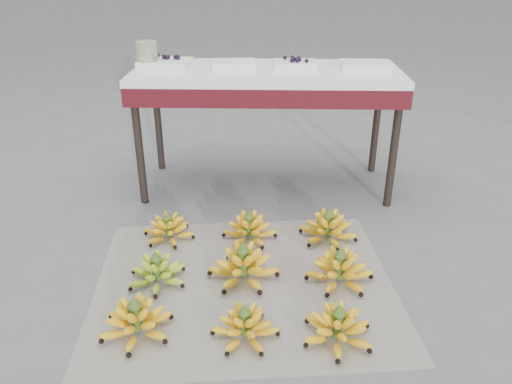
{
  "coord_description": "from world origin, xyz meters",
  "views": [
    {
      "loc": [
        0.14,
        -1.75,
        1.29
      ],
      "look_at": [
        0.08,
        0.27,
        0.3
      ],
      "focal_mm": 35.0,
      "sensor_mm": 36.0,
      "label": 1
    }
  ],
  "objects_px": {
    "bunch_front_center": "(245,326)",
    "bunch_back_right": "(328,228)",
    "tray_right": "(295,64)",
    "bunch_mid_left": "(157,272)",
    "newspaper_mat": "(244,284)",
    "bunch_mid_center": "(243,266)",
    "vendor_table": "(267,84)",
    "bunch_front_right": "(338,328)",
    "bunch_back_left": "(169,229)",
    "tray_left": "(234,64)",
    "glass_jar": "(147,55)",
    "bunch_back_center": "(249,229)",
    "bunch_mid_right": "(340,270)",
    "tray_far_left": "(165,63)",
    "tray_far_right": "(365,66)",
    "bunch_front_left": "(136,321)"
  },
  "relations": [
    {
      "from": "bunch_back_left",
      "to": "bunch_back_center",
      "type": "relative_size",
      "value": 0.98
    },
    {
      "from": "glass_jar",
      "to": "bunch_front_right",
      "type": "bearing_deg",
      "value": -55.13
    },
    {
      "from": "bunch_back_center",
      "to": "bunch_mid_left",
      "type": "bearing_deg",
      "value": -116.05
    },
    {
      "from": "newspaper_mat",
      "to": "bunch_mid_left",
      "type": "relative_size",
      "value": 4.25
    },
    {
      "from": "newspaper_mat",
      "to": "bunch_mid_right",
      "type": "relative_size",
      "value": 3.69
    },
    {
      "from": "bunch_front_right",
      "to": "bunch_front_left",
      "type": "bearing_deg",
      "value": 170.65
    },
    {
      "from": "bunch_front_center",
      "to": "bunch_back_right",
      "type": "bearing_deg",
      "value": 85.68
    },
    {
      "from": "bunch_front_center",
      "to": "bunch_mid_right",
      "type": "xyz_separation_m",
      "value": [
        0.38,
        0.35,
        0.01
      ]
    },
    {
      "from": "newspaper_mat",
      "to": "bunch_mid_left",
      "type": "distance_m",
      "value": 0.37
    },
    {
      "from": "tray_left",
      "to": "glass_jar",
      "type": "relative_size",
      "value": 1.72
    },
    {
      "from": "newspaper_mat",
      "to": "bunch_mid_right",
      "type": "xyz_separation_m",
      "value": [
        0.4,
        0.03,
        0.06
      ]
    },
    {
      "from": "bunch_front_right",
      "to": "tray_left",
      "type": "distance_m",
      "value": 1.57
    },
    {
      "from": "bunch_front_center",
      "to": "bunch_back_center",
      "type": "xyz_separation_m",
      "value": [
        -0.01,
        0.69,
        0.0
      ]
    },
    {
      "from": "bunch_front_center",
      "to": "vendor_table",
      "type": "height_order",
      "value": "vendor_table"
    },
    {
      "from": "bunch_front_left",
      "to": "vendor_table",
      "type": "relative_size",
      "value": 0.23
    },
    {
      "from": "bunch_back_left",
      "to": "vendor_table",
      "type": "height_order",
      "value": "vendor_table"
    },
    {
      "from": "glass_jar",
      "to": "tray_right",
      "type": "bearing_deg",
      "value": 2.85
    },
    {
      "from": "bunch_mid_left",
      "to": "tray_left",
      "type": "xyz_separation_m",
      "value": [
        0.27,
        1.03,
        0.66
      ]
    },
    {
      "from": "bunch_back_left",
      "to": "tray_left",
      "type": "relative_size",
      "value": 1.3
    },
    {
      "from": "bunch_mid_right",
      "to": "tray_far_left",
      "type": "height_order",
      "value": "tray_far_left"
    },
    {
      "from": "newspaper_mat",
      "to": "tray_far_left",
      "type": "bearing_deg",
      "value": 115.16
    },
    {
      "from": "bunch_front_center",
      "to": "vendor_table",
      "type": "xyz_separation_m",
      "value": [
        0.06,
        1.32,
        0.56
      ]
    },
    {
      "from": "bunch_mid_left",
      "to": "bunch_back_right",
      "type": "relative_size",
      "value": 0.8
    },
    {
      "from": "bunch_mid_right",
      "to": "tray_left",
      "type": "xyz_separation_m",
      "value": [
        -0.51,
        1.0,
        0.65
      ]
    },
    {
      "from": "tray_right",
      "to": "tray_far_right",
      "type": "xyz_separation_m",
      "value": [
        0.38,
        -0.04,
        0.0
      ]
    },
    {
      "from": "tray_left",
      "to": "tray_far_right",
      "type": "xyz_separation_m",
      "value": [
        0.71,
        -0.03,
        0.0
      ]
    },
    {
      "from": "bunch_back_right",
      "to": "bunch_front_left",
      "type": "bearing_deg",
      "value": -113.33
    },
    {
      "from": "newspaper_mat",
      "to": "bunch_front_center",
      "type": "relative_size",
      "value": 3.91
    },
    {
      "from": "bunch_front_left",
      "to": "bunch_back_left",
      "type": "relative_size",
      "value": 1.03
    },
    {
      "from": "bunch_front_center",
      "to": "bunch_back_right",
      "type": "distance_m",
      "value": 0.79
    },
    {
      "from": "newspaper_mat",
      "to": "bunch_mid_center",
      "type": "relative_size",
      "value": 4.11
    },
    {
      "from": "bunch_mid_left",
      "to": "glass_jar",
      "type": "bearing_deg",
      "value": 90.47
    },
    {
      "from": "bunch_mid_left",
      "to": "bunch_mid_center",
      "type": "height_order",
      "value": "bunch_mid_center"
    },
    {
      "from": "vendor_table",
      "to": "tray_far_left",
      "type": "relative_size",
      "value": 5.0
    },
    {
      "from": "bunch_mid_left",
      "to": "tray_far_right",
      "type": "distance_m",
      "value": 1.55
    },
    {
      "from": "bunch_mid_left",
      "to": "bunch_mid_center",
      "type": "distance_m",
      "value": 0.37
    },
    {
      "from": "bunch_back_center",
      "to": "bunch_front_right",
      "type": "bearing_deg",
      "value": -43.97
    },
    {
      "from": "bunch_front_center",
      "to": "bunch_back_left",
      "type": "bearing_deg",
      "value": 144.25
    },
    {
      "from": "bunch_mid_center",
      "to": "bunch_back_left",
      "type": "xyz_separation_m",
      "value": [
        -0.38,
        0.32,
        -0.01
      ]
    },
    {
      "from": "tray_right",
      "to": "bunch_mid_left",
      "type": "bearing_deg",
      "value": -120.09
    },
    {
      "from": "bunch_back_center",
      "to": "glass_jar",
      "type": "relative_size",
      "value": 2.28
    },
    {
      "from": "bunch_mid_left",
      "to": "tray_far_left",
      "type": "bearing_deg",
      "value": 85.35
    },
    {
      "from": "tray_far_right",
      "to": "vendor_table",
      "type": "bearing_deg",
      "value": -179.67
    },
    {
      "from": "bunch_front_right",
      "to": "tray_right",
      "type": "relative_size",
      "value": 1.26
    },
    {
      "from": "bunch_back_right",
      "to": "bunch_front_center",
      "type": "bearing_deg",
      "value": -93.08
    },
    {
      "from": "bunch_mid_center",
      "to": "tray_far_left",
      "type": "relative_size",
      "value": 1.05
    },
    {
      "from": "bunch_front_right",
      "to": "bunch_back_center",
      "type": "relative_size",
      "value": 0.9
    },
    {
      "from": "newspaper_mat",
      "to": "tray_left",
      "type": "xyz_separation_m",
      "value": [
        -0.1,
        1.03,
        0.71
      ]
    },
    {
      "from": "glass_jar",
      "to": "bunch_front_center",
      "type": "bearing_deg",
      "value": -66.02
    },
    {
      "from": "vendor_table",
      "to": "tray_right",
      "type": "relative_size",
      "value": 6.18
    }
  ]
}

